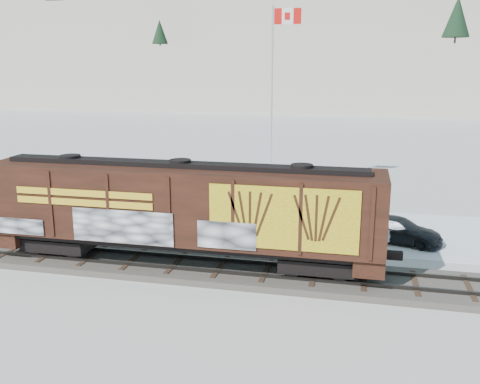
% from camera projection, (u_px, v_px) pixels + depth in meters
% --- Properties ---
extents(ground, '(500.00, 500.00, 0.00)m').
position_uv_depth(ground, '(220.00, 273.00, 22.95)').
color(ground, white).
rests_on(ground, ground).
extents(rail_track, '(50.00, 3.40, 0.43)m').
position_uv_depth(rail_track, '(220.00, 270.00, 22.91)').
color(rail_track, '#59544C').
rests_on(rail_track, ground).
extents(parking_strip, '(40.00, 8.00, 0.03)m').
position_uv_depth(parking_strip, '(254.00, 223.00, 30.06)').
color(parking_strip, white).
rests_on(parking_strip, ground).
extents(hillside, '(360.00, 110.00, 93.00)m').
position_uv_depth(hillside, '(345.00, 44.00, 152.17)').
color(hillside, white).
rests_on(hillside, ground).
extents(hopper_railcar, '(16.85, 3.06, 4.34)m').
position_uv_depth(hopper_railcar, '(182.00, 207.00, 22.64)').
color(hopper_railcar, black).
rests_on(hopper_railcar, rail_track).
extents(flagpole, '(2.30, 0.90, 12.43)m').
position_uv_depth(flagpole, '(273.00, 126.00, 36.17)').
color(flagpole, silver).
rests_on(flagpole, ground).
extents(car_silver, '(4.40, 2.52, 1.41)m').
position_uv_depth(car_silver, '(105.00, 201.00, 32.07)').
color(car_silver, silver).
rests_on(car_silver, parking_strip).
extents(car_white, '(4.71, 1.78, 1.54)m').
position_uv_depth(car_white, '(342.00, 224.00, 27.16)').
color(car_white, silver).
rests_on(car_white, parking_strip).
extents(car_dark, '(4.62, 3.01, 1.24)m').
position_uv_depth(car_dark, '(398.00, 230.00, 26.74)').
color(car_dark, black).
rests_on(car_dark, parking_strip).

